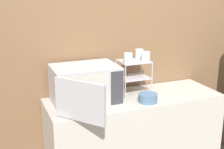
% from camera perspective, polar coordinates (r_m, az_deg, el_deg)
% --- Properties ---
extents(wall_back, '(8.00, 0.06, 2.60)m').
position_cam_1_polar(wall_back, '(3.11, 1.62, 4.22)').
color(wall_back, brown).
rests_on(wall_back, ground_plane).
extents(counter, '(1.65, 0.58, 0.93)m').
position_cam_1_polar(counter, '(3.11, 3.95, -12.18)').
color(counter, '#B7B2A8').
rests_on(counter, ground_plane).
extents(microwave, '(0.59, 0.77, 0.33)m').
position_cam_1_polar(microwave, '(2.73, -4.99, -1.92)').
color(microwave, '#ADADB2').
rests_on(microwave, counter).
extents(dish_rack, '(0.28, 0.23, 0.32)m').
position_cam_1_polar(dish_rack, '(2.95, 4.01, 0.83)').
color(dish_rack, '#B2B2B7').
rests_on(dish_rack, counter).
extents(glass_front_left, '(0.08, 0.08, 0.09)m').
position_cam_1_polar(glass_front_left, '(2.82, 2.97, 3.02)').
color(glass_front_left, silver).
rests_on(glass_front_left, dish_rack).
extents(glass_back_right, '(0.08, 0.08, 0.09)m').
position_cam_1_polar(glass_back_right, '(3.00, 5.01, 3.78)').
color(glass_back_right, silver).
rests_on(glass_back_right, dish_rack).
extents(glass_front_right, '(0.08, 0.08, 0.09)m').
position_cam_1_polar(glass_front_right, '(2.89, 6.19, 3.28)').
color(glass_front_right, silver).
rests_on(glass_front_right, dish_rack).
extents(bowl, '(0.17, 0.17, 0.08)m').
position_cam_1_polar(bowl, '(2.80, 6.60, -4.29)').
color(bowl, slate).
rests_on(bowl, counter).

